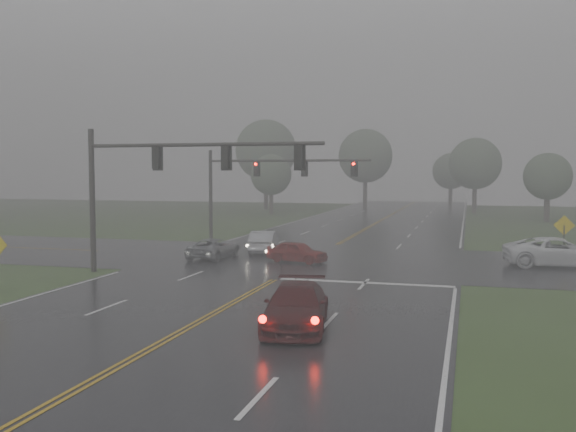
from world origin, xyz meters
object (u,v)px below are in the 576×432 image
(sedan_maroon, at_px, (296,328))
(sedan_red, at_px, (297,263))
(sedan_silver, at_px, (264,253))
(signal_gantry_far, at_px, (258,177))
(car_grey, at_px, (214,258))
(pickup_white, at_px, (558,267))
(signal_gantry_near, at_px, (158,172))

(sedan_maroon, height_order, sedan_red, sedan_maroon)
(sedan_maroon, relative_size, sedan_silver, 1.15)
(sedan_red, relative_size, signal_gantry_far, 0.29)
(sedan_maroon, height_order, car_grey, sedan_maroon)
(pickup_white, relative_size, signal_gantry_far, 0.47)
(sedan_red, distance_m, car_grey, 5.46)
(sedan_silver, bearing_deg, pickup_white, 164.80)
(sedan_red, height_order, sedan_silver, sedan_silver)
(sedan_maroon, relative_size, signal_gantry_far, 0.41)
(car_grey, relative_size, signal_gantry_near, 0.34)
(sedan_silver, bearing_deg, signal_gantry_near, 64.69)
(sedan_maroon, xyz_separation_m, sedan_silver, (-7.37, 19.16, 0.00))
(car_grey, height_order, pickup_white, pickup_white)
(sedan_silver, bearing_deg, car_grey, 45.66)
(car_grey, distance_m, pickup_white, 20.30)
(sedan_red, relative_size, sedan_silver, 0.83)
(sedan_silver, relative_size, pickup_white, 0.75)
(sedan_maroon, bearing_deg, car_grey, 111.41)
(car_grey, bearing_deg, sedan_red, -179.83)
(signal_gantry_near, bearing_deg, sedan_red, 47.66)
(sedan_red, distance_m, sedan_silver, 4.91)
(signal_gantry_near, xyz_separation_m, signal_gantry_far, (0.02, 16.40, -0.39))
(signal_gantry_near, bearing_deg, car_grey, 87.11)
(sedan_maroon, relative_size, signal_gantry_near, 0.40)
(sedan_silver, distance_m, signal_gantry_far, 8.47)
(sedan_red, relative_size, car_grey, 0.83)
(car_grey, xyz_separation_m, signal_gantry_near, (-0.34, -6.67, 5.36))
(pickup_white, bearing_deg, car_grey, 87.89)
(sedan_red, xyz_separation_m, car_grey, (-5.45, 0.32, 0.00))
(sedan_red, distance_m, signal_gantry_far, 12.61)
(signal_gantry_near, bearing_deg, sedan_silver, 75.87)
(signal_gantry_near, relative_size, signal_gantry_far, 1.01)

